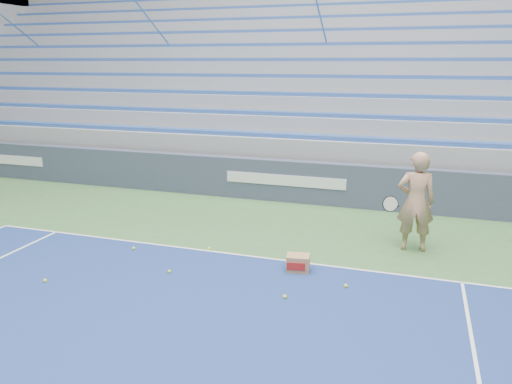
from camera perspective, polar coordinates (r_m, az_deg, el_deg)
sponsor_barrier at (r=13.18m, az=3.48°, el=1.28°), size 30.00×0.32×1.10m
bleachers at (r=18.45m, az=8.14°, el=10.72°), size 31.00×9.15×7.30m
tennis_player at (r=10.10m, az=17.78°, el=-1.08°), size 1.00×0.91×1.97m
ball_box at (r=8.94m, az=4.82°, el=-8.12°), size 0.44×0.37×0.30m
tennis_ball_0 at (r=8.01m, az=3.31°, el=-11.86°), size 0.07×0.07×0.07m
tennis_ball_1 at (r=8.47m, az=10.22°, el=-10.53°), size 0.07×0.07×0.07m
tennis_ball_2 at (r=9.00m, az=-9.89°, el=-8.95°), size 0.07×0.07×0.07m
tennis_ball_3 at (r=9.93m, az=-5.38°, el=-6.48°), size 0.07×0.07×0.07m
tennis_ball_4 at (r=9.24m, az=-22.97°, el=-9.32°), size 0.07×0.07×0.07m
tennis_ball_5 at (r=10.19m, az=-13.81°, el=-6.28°), size 0.07×0.07×0.07m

